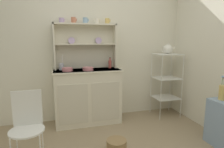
% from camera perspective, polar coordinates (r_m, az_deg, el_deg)
% --- Properties ---
extents(wall_back, '(3.84, 0.05, 2.50)m').
position_cam_1_polar(wall_back, '(3.39, -5.38, 7.73)').
color(wall_back, silver).
rests_on(wall_back, ground).
extents(hutch_cabinet, '(1.10, 0.45, 0.91)m').
position_cam_1_polar(hutch_cabinet, '(3.24, -7.21, -6.49)').
color(hutch_cabinet, silver).
rests_on(hutch_cabinet, ground).
extents(hutch_shelf_unit, '(1.03, 0.18, 0.75)m').
position_cam_1_polar(hutch_shelf_unit, '(3.27, -7.99, 9.21)').
color(hutch_shelf_unit, beige).
rests_on(hutch_shelf_unit, hutch_cabinet).
extents(bakers_rack, '(0.43, 0.39, 1.15)m').
position_cam_1_polar(bakers_rack, '(3.61, 15.96, -0.70)').
color(bakers_rack, silver).
rests_on(bakers_rack, ground).
extents(wire_chair, '(0.36, 0.36, 0.85)m').
position_cam_1_polar(wire_chair, '(2.30, -24.02, -13.07)').
color(wire_chair, white).
rests_on(wire_chair, ground).
extents(floor_basket, '(0.25, 0.25, 0.16)m').
position_cam_1_polar(floor_basket, '(2.55, 1.36, -20.74)').
color(floor_basket, '#93754C').
rests_on(floor_basket, ground).
extents(cup_lilac_0, '(0.10, 0.08, 0.08)m').
position_cam_1_polar(cup_lilac_0, '(3.21, -14.81, 15.26)').
color(cup_lilac_0, '#B79ECC').
rests_on(cup_lilac_0, hutch_shelf_unit).
extents(cup_terracotta_1, '(0.09, 0.07, 0.09)m').
position_cam_1_polar(cup_terracotta_1, '(3.22, -11.42, 15.51)').
color(cup_terracotta_1, '#C67556').
rests_on(cup_terracotta_1, hutch_shelf_unit).
extents(cup_sky_2, '(0.09, 0.08, 0.09)m').
position_cam_1_polar(cup_sky_2, '(3.24, -7.98, 15.57)').
color(cup_sky_2, '#8EB2D1').
rests_on(cup_sky_2, hutch_shelf_unit).
extents(cup_cream_3, '(0.09, 0.08, 0.08)m').
position_cam_1_polar(cup_cream_3, '(3.27, -4.57, 15.53)').
color(cup_cream_3, silver).
rests_on(cup_cream_3, hutch_shelf_unit).
extents(cup_gold_4, '(0.09, 0.07, 0.09)m').
position_cam_1_polar(cup_gold_4, '(3.32, -1.39, 15.55)').
color(cup_gold_4, '#DBB760').
rests_on(cup_gold_4, hutch_shelf_unit).
extents(bowl_mixing_large, '(0.16, 0.16, 0.06)m').
position_cam_1_polar(bowl_mixing_large, '(3.04, -13.21, 1.32)').
color(bowl_mixing_large, '#D17A84').
rests_on(bowl_mixing_large, hutch_cabinet).
extents(bowl_floral_medium, '(0.17, 0.17, 0.05)m').
position_cam_1_polar(bowl_floral_medium, '(3.07, -7.20, 1.55)').
color(bowl_floral_medium, '#D17A84').
rests_on(bowl_floral_medium, hutch_cabinet).
extents(jam_bottle, '(0.05, 0.05, 0.19)m').
position_cam_1_polar(jam_bottle, '(3.30, -0.62, 3.06)').
color(jam_bottle, '#B74C47').
rests_on(jam_bottle, hutch_cabinet).
extents(utensil_jar, '(0.08, 0.08, 0.24)m').
position_cam_1_polar(utensil_jar, '(3.18, -14.89, 2.20)').
color(utensil_jar, '#B2B7C6').
rests_on(utensil_jar, hutch_cabinet).
extents(porcelain_teapot, '(0.26, 0.17, 0.19)m').
position_cam_1_polar(porcelain_teapot, '(3.55, 16.32, 7.15)').
color(porcelain_teapot, white).
rests_on(porcelain_teapot, bakers_rack).
extents(flower_vase, '(0.09, 0.09, 0.33)m').
position_cam_1_polar(flower_vase, '(2.89, 30.20, -4.57)').
color(flower_vase, '#DBB760').
rests_on(flower_vase, side_shelf_blue).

